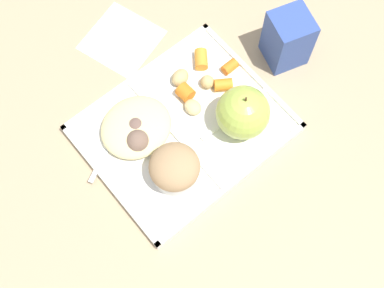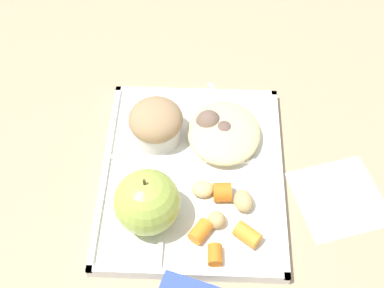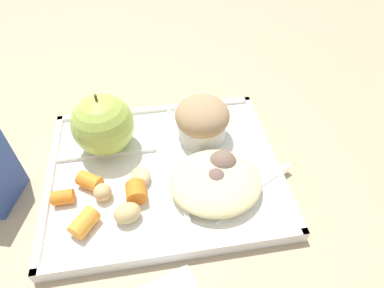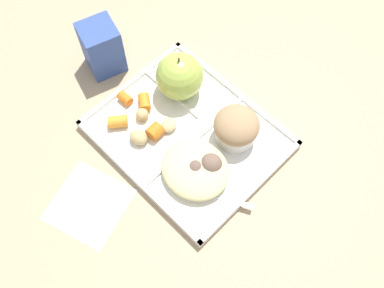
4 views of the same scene
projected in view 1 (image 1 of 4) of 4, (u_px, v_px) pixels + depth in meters
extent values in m
plane|color=tan|center=(184.00, 130.00, 0.88)|extent=(6.00, 6.00, 0.00)
cube|color=white|center=(184.00, 129.00, 0.88)|extent=(0.32, 0.26, 0.01)
cube|color=white|center=(137.00, 75.00, 0.90)|extent=(0.32, 0.01, 0.01)
cube|color=white|center=(234.00, 182.00, 0.83)|extent=(0.32, 0.01, 0.01)
cube|color=white|center=(252.00, 74.00, 0.90)|extent=(0.01, 0.26, 0.01)
cube|color=white|center=(109.00, 184.00, 0.83)|extent=(0.01, 0.26, 0.01)
cube|color=white|center=(174.00, 134.00, 0.86)|extent=(0.01, 0.25, 0.01)
cube|color=white|center=(234.00, 114.00, 0.88)|extent=(0.14, 0.01, 0.01)
sphere|color=#A8C14C|center=(243.00, 113.00, 0.83)|extent=(0.09, 0.09, 0.09)
cylinder|color=#4C381E|center=(246.00, 100.00, 0.79)|extent=(0.00, 0.00, 0.01)
cylinder|color=silver|center=(175.00, 172.00, 0.83)|extent=(0.07, 0.07, 0.03)
ellipsoid|color=tan|center=(174.00, 167.00, 0.80)|extent=(0.08, 0.08, 0.05)
cylinder|color=orange|center=(230.00, 67.00, 0.90)|extent=(0.03, 0.02, 0.02)
cylinder|color=orange|center=(185.00, 92.00, 0.88)|extent=(0.03, 0.03, 0.03)
cylinder|color=orange|center=(201.00, 59.00, 0.91)|extent=(0.04, 0.04, 0.02)
cylinder|color=orange|center=(223.00, 85.00, 0.89)|extent=(0.04, 0.03, 0.02)
ellipsoid|color=tan|center=(207.00, 82.00, 0.89)|extent=(0.03, 0.03, 0.02)
ellipsoid|color=tan|center=(193.00, 107.00, 0.87)|extent=(0.03, 0.03, 0.02)
ellipsoid|color=tan|center=(180.00, 77.00, 0.89)|extent=(0.04, 0.03, 0.02)
ellipsoid|color=beige|center=(136.00, 127.00, 0.85)|extent=(0.12, 0.11, 0.03)
sphere|color=#755B4C|center=(138.00, 141.00, 0.84)|extent=(0.04, 0.04, 0.04)
sphere|color=brown|center=(136.00, 127.00, 0.85)|extent=(0.03, 0.03, 0.03)
cube|color=white|center=(102.00, 159.00, 0.85)|extent=(0.08, 0.05, 0.00)
cube|color=white|center=(118.00, 127.00, 0.87)|extent=(0.04, 0.04, 0.00)
cylinder|color=white|center=(131.00, 114.00, 0.88)|extent=(0.02, 0.01, 0.00)
cylinder|color=white|center=(126.00, 112.00, 0.88)|extent=(0.02, 0.01, 0.00)
cylinder|color=white|center=(121.00, 110.00, 0.88)|extent=(0.02, 0.01, 0.00)
cube|color=#334C99|center=(287.00, 38.00, 0.89)|extent=(0.08, 0.08, 0.11)
cube|color=white|center=(122.00, 40.00, 0.95)|extent=(0.15, 0.15, 0.00)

